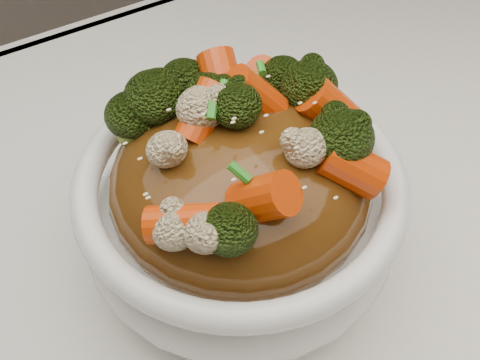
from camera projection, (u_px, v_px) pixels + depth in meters
tablecloth at (299, 267)px, 0.46m from camera, size 1.20×0.80×0.04m
bowl at (240, 211)px, 0.42m from camera, size 0.31×0.31×0.09m
sauce_base at (240, 183)px, 0.40m from camera, size 0.24×0.24×0.10m
carrots at (240, 111)px, 0.35m from camera, size 0.24×0.24×0.05m
broccoli at (240, 113)px, 0.35m from camera, size 0.24×0.24×0.05m
cauliflower at (240, 115)px, 0.35m from camera, size 0.24×0.24×0.04m
scallions at (240, 110)px, 0.34m from camera, size 0.18×0.18×0.02m
sesame_seeds at (240, 110)px, 0.34m from camera, size 0.22×0.22×0.01m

